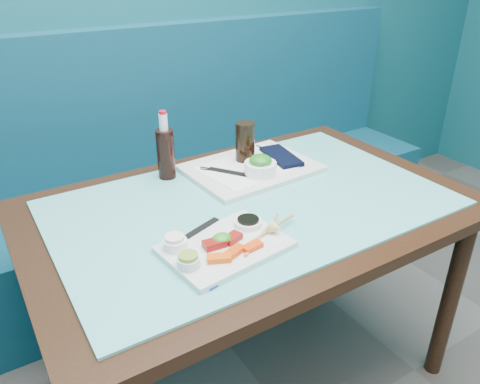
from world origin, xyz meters
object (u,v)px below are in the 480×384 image
dining_table (251,226)px  blue_napkin (214,261)px  booth_bench (158,201)px  cola_glass (245,142)px  serving_tray (251,168)px  seaweed_bowl (260,168)px  cola_bottle_body (166,154)px  sashimi_plate (225,247)px

dining_table → blue_napkin: 0.35m
booth_bench → blue_napkin: size_ratio=18.16×
cola_glass → serving_tray: bearing=-100.3°
seaweed_bowl → blue_napkin: bearing=-137.4°
seaweed_bowl → cola_bottle_body: 0.33m
dining_table → cola_glass: size_ratio=9.59×
booth_bench → cola_bottle_body: booth_bench is taller
dining_table → serving_tray: bearing=57.7°
serving_tray → seaweed_bowl: (-0.01, -0.07, 0.03)m
serving_tray → cola_bottle_body: 0.31m
dining_table → seaweed_bowl: (0.12, 0.13, 0.13)m
dining_table → seaweed_bowl: seaweed_bowl is taller
sashimi_plate → cola_glass: bearing=45.1°
cola_glass → cola_bottle_body: size_ratio=0.84×
blue_napkin → dining_table: bearing=40.3°
booth_bench → cola_bottle_body: 0.72m
dining_table → cola_bottle_body: size_ratio=8.04×
booth_bench → cola_glass: 0.76m
booth_bench → cola_glass: bearing=-76.6°
sashimi_plate → blue_napkin: sashimi_plate is taller
seaweed_bowl → cola_glass: size_ratio=0.76×
cola_glass → sashimi_plate: bearing=-127.8°
booth_bench → seaweed_bowl: (0.12, -0.71, 0.42)m
cola_bottle_body → blue_napkin: bearing=-101.4°
sashimi_plate → cola_bottle_body: bearing=76.7°
serving_tray → blue_napkin: bearing=-135.9°
sashimi_plate → serving_tray: size_ratio=0.71×
seaweed_bowl → booth_bench: bearing=99.4°
seaweed_bowl → cola_bottle_body: cola_bottle_body is taller
booth_bench → dining_table: bearing=-90.0°
dining_table → cola_glass: bearing=61.8°
booth_bench → blue_napkin: bearing=-103.8°
serving_tray → seaweed_bowl: 0.08m
booth_bench → cola_glass: (0.14, -0.58, 0.47)m
sashimi_plate → cola_bottle_body: cola_bottle_body is taller
dining_table → cola_bottle_body: (-0.15, 0.31, 0.18)m
dining_table → blue_napkin: bearing=-139.7°
seaweed_bowl → cola_bottle_body: bearing=145.9°
booth_bench → serving_tray: (0.13, -0.64, 0.39)m
booth_bench → sashimi_plate: size_ratio=9.43×
cola_bottle_body → serving_tray: bearing=-21.1°
cola_bottle_body → sashimi_plate: bearing=-96.2°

